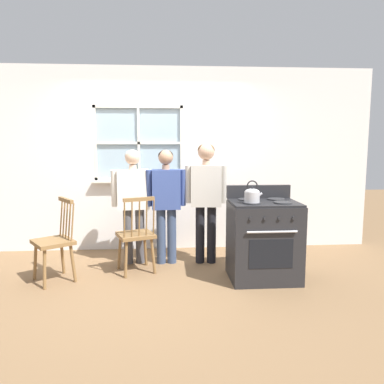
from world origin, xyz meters
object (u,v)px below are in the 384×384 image
object	(u,v)px
chair_by_window	(55,242)
kettle	(252,195)
person_elderly_left	(133,196)
chair_near_wall	(136,236)
person_adult_right	(206,190)
potted_plant	(134,175)
person_teen_center	(166,196)
stove	(263,239)

from	to	relation	value
chair_by_window	kettle	size ratio (longest dim) A/B	3.89
person_elderly_left	chair_near_wall	bearing A→B (deg)	-87.02
person_adult_right	chair_by_window	bearing A→B (deg)	-158.82
chair_by_window	potted_plant	size ratio (longest dim) A/B	3.67
person_teen_center	chair_near_wall	bearing A→B (deg)	-141.70
person_teen_center	chair_by_window	bearing A→B (deg)	-159.58
chair_near_wall	person_teen_center	bearing A→B (deg)	-159.21
person_elderly_left	stove	xyz separation A→B (m)	(1.56, -0.69, -0.44)
chair_by_window	chair_near_wall	bearing A→B (deg)	69.37
chair_by_window	person_adult_right	bearing A→B (deg)	71.85
stove	kettle	distance (m)	0.59
kettle	person_adult_right	bearing A→B (deg)	119.36
person_teen_center	person_adult_right	bearing A→B (deg)	-4.84
person_teen_center	kettle	size ratio (longest dim) A/B	6.11
person_adult_right	potted_plant	distance (m)	1.20
person_elderly_left	kettle	size ratio (longest dim) A/B	6.11
chair_near_wall	kettle	size ratio (longest dim) A/B	3.89
chair_near_wall	person_teen_center	xyz separation A→B (m)	(0.37, 0.33, 0.44)
person_teen_center	potted_plant	bearing A→B (deg)	123.08
chair_by_window	person_elderly_left	size ratio (longest dim) A/B	0.64
person_elderly_left	person_teen_center	bearing A→B (deg)	-10.63
person_elderly_left	person_teen_center	xyz separation A→B (m)	(0.43, -0.04, -0.01)
chair_by_window	chair_near_wall	world-z (taller)	same
chair_near_wall	kettle	bearing A→B (deg)	140.49
chair_by_window	person_adult_right	world-z (taller)	person_adult_right
kettle	stove	bearing A→B (deg)	36.66
person_elderly_left	person_teen_center	size ratio (longest dim) A/B	1.00
potted_plant	chair_by_window	bearing A→B (deg)	-124.42
stove	person_elderly_left	bearing A→B (deg)	156.08
person_elderly_left	person_adult_right	world-z (taller)	person_adult_right
chair_by_window	potted_plant	distance (m)	1.60
chair_near_wall	person_teen_center	distance (m)	0.66
stove	potted_plant	size ratio (longest dim) A/B	4.14
chair_by_window	potted_plant	bearing A→B (deg)	111.00
person_teen_center	person_adult_right	world-z (taller)	person_adult_right
person_elderly_left	person_adult_right	xyz separation A→B (m)	(0.95, -0.05, 0.07)
chair_by_window	person_teen_center	distance (m)	1.47
person_elderly_left	potted_plant	xyz separation A→B (m)	(-0.04, 0.61, 0.23)
stove	chair_near_wall	bearing A→B (deg)	167.59
person_teen_center	person_elderly_left	bearing A→B (deg)	172.39
chair_by_window	chair_near_wall	size ratio (longest dim) A/B	1.00
person_elderly_left	stove	bearing A→B (deg)	-29.75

